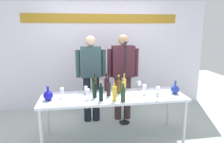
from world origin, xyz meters
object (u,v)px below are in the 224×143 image
(wine_bottle_8, at_px, (109,88))
(microphone_stand, at_px, (125,97))
(wine_glass_right_0, at_px, (157,94))
(decanter_blue_left, at_px, (48,95))
(presenter_right, at_px, (123,72))
(wine_bottle_4, at_px, (124,84))
(wine_glass_right_2, at_px, (139,84))
(wine_glass_right_1, at_px, (158,90))
(wine_bottle_0, at_px, (106,84))
(display_table, at_px, (113,99))
(wine_bottle_1, at_px, (123,93))
(wine_bottle_6, at_px, (95,89))
(wine_bottle_5, at_px, (114,92))
(presenter_left, at_px, (91,74))
(wine_glass_left_0, at_px, (62,91))
(wine_bottle_3, at_px, (101,93))
(wine_glass_right_3, at_px, (144,87))
(decanter_blue_right, at_px, (175,89))
(wine_bottle_7, at_px, (95,84))
(wine_bottle_2, at_px, (119,86))
(wine_glass_left_1, at_px, (88,92))
(wine_glass_left_2, at_px, (86,89))

(wine_bottle_8, xyz_separation_m, microphone_stand, (0.39, 0.51, -0.34))
(wine_glass_right_0, xyz_separation_m, microphone_stand, (-0.31, 0.84, -0.30))
(decanter_blue_left, bearing_deg, presenter_right, 31.02)
(wine_bottle_4, distance_m, wine_glass_right_2, 0.28)
(decanter_blue_left, xyz_separation_m, wine_glass_right_1, (1.72, -0.06, 0.03))
(wine_bottle_0, bearing_deg, decanter_blue_left, -160.13)
(display_table, bearing_deg, wine_bottle_1, -70.70)
(wine_bottle_6, bearing_deg, wine_bottle_5, -34.03)
(wine_glass_right_2, bearing_deg, wine_bottle_5, -136.78)
(decanter_blue_left, relative_size, wine_bottle_4, 0.70)
(display_table, bearing_deg, wine_bottle_6, -174.52)
(presenter_left, bearing_deg, wine_bottle_0, -62.59)
(wine_bottle_8, distance_m, wine_glass_left_0, 0.74)
(wine_bottle_3, bearing_deg, presenter_left, 95.56)
(presenter_left, xyz_separation_m, wine_bottle_1, (0.41, -1.03, -0.07))
(display_table, bearing_deg, decanter_blue_left, -177.41)
(wine_glass_right_3, bearing_deg, wine_glass_right_1, -34.55)
(decanter_blue_right, height_order, wine_glass_right_1, decanter_blue_right)
(wine_bottle_3, relative_size, wine_glass_right_3, 1.86)
(wine_glass_right_1, distance_m, wine_glass_right_3, 0.23)
(decanter_blue_right, bearing_deg, wine_glass_right_3, 172.48)
(wine_bottle_5, height_order, wine_bottle_8, wine_bottle_8)
(wine_bottle_6, bearing_deg, wine_bottle_7, 84.72)
(wine_bottle_0, bearing_deg, wine_bottle_3, -106.72)
(wine_bottle_2, bearing_deg, presenter_left, 123.94)
(wine_bottle_5, bearing_deg, display_table, 84.44)
(wine_bottle_3, xyz_separation_m, wine_glass_right_3, (0.75, 0.21, -0.02))
(wine_bottle_2, height_order, wine_glass_right_3, wine_bottle_2)
(wine_bottle_5, bearing_deg, wine_glass_right_3, 24.03)
(wine_glass_left_0, relative_size, wine_glass_right_3, 0.99)
(wine_bottle_1, bearing_deg, wine_bottle_8, 119.81)
(decanter_blue_left, height_order, decanter_blue_right, decanter_blue_right)
(wine_bottle_3, xyz_separation_m, wine_bottle_8, (0.15, 0.22, 0.00))
(wine_bottle_3, bearing_deg, display_table, 41.05)
(decanter_blue_right, relative_size, wine_glass_right_1, 1.46)
(presenter_left, relative_size, wine_glass_right_1, 11.00)
(decanter_blue_left, relative_size, wine_glass_left_1, 1.33)
(decanter_blue_left, relative_size, wine_bottle_7, 0.68)
(wine_bottle_2, height_order, wine_bottle_3, wine_bottle_2)
(decanter_blue_right, bearing_deg, wine_bottle_0, 163.06)
(display_table, xyz_separation_m, wine_bottle_4, (0.23, 0.25, 0.18))
(wine_bottle_2, relative_size, wine_bottle_8, 0.99)
(display_table, distance_m, presenter_right, 0.86)
(wine_bottle_4, bearing_deg, presenter_left, 137.22)
(wine_glass_left_0, distance_m, wine_glass_left_1, 0.43)
(display_table, bearing_deg, wine_glass_left_0, 176.61)
(wine_bottle_0, height_order, wine_bottle_1, wine_bottle_0)
(wine_bottle_3, bearing_deg, wine_glass_right_0, -7.69)
(wine_glass_left_2, bearing_deg, wine_bottle_8, -20.99)
(presenter_left, relative_size, wine_bottle_3, 5.74)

